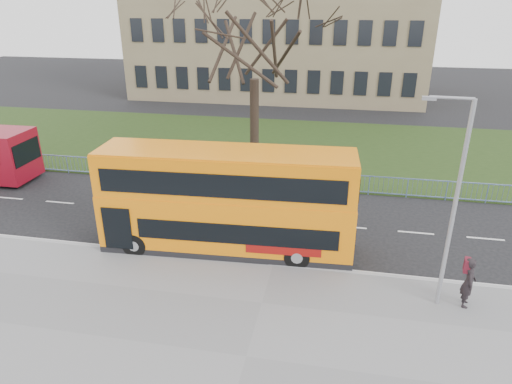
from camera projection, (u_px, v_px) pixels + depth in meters
ground at (279, 247)px, 19.67m from camera, size 120.00×120.00×0.00m
pavement at (246, 358)px, 13.55m from camera, size 80.00×10.50×0.12m
kerb at (273, 265)px, 18.25m from camera, size 80.00×0.20×0.14m
grass_verge at (307, 148)px, 32.58m from camera, size 80.00×15.40×0.08m
guard_railing at (296, 180)px, 25.42m from camera, size 40.00×0.12×1.10m
bare_tree at (254, 61)px, 26.67m from camera, size 9.00×9.00×12.85m
civic_building at (280, 27)px, 49.41m from camera, size 30.00×15.00×14.00m
yellow_bus at (227, 199)px, 18.66m from camera, size 10.47×2.96×4.34m
pedestrian at (469, 282)px, 15.46m from camera, size 0.55×0.73×1.83m
street_lamp at (453, 200)px, 14.39m from camera, size 1.52×0.23×7.17m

